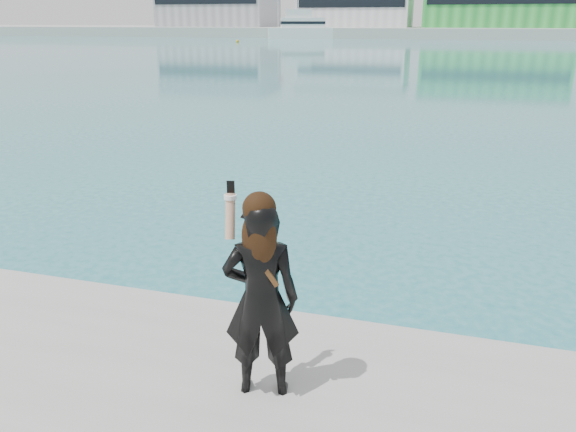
{
  "coord_description": "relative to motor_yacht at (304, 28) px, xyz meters",
  "views": [
    {
      "loc": [
        1.06,
        -3.74,
        3.52
      ],
      "look_at": [
        -0.18,
        0.44,
        1.99
      ],
      "focal_mm": 35.0,
      "sensor_mm": 36.0,
      "label": 1
    }
  ],
  "objects": [
    {
      "name": "woman",
      "position": [
        28.91,
        -110.35,
        -0.39
      ],
      "size": [
        0.64,
        0.5,
        1.63
      ],
      "rotation": [
        0.0,
        0.0,
        3.4
      ],
      "color": "black",
      "rests_on": "near_quay"
    },
    {
      "name": "warehouse_white",
      "position": [
        7.09,
        17.89,
        4.74
      ],
      "size": [
        24.48,
        15.35,
        9.5
      ],
      "color": "silver",
      "rests_on": "far_quay"
    },
    {
      "name": "buoy_far",
      "position": [
        -5.51,
        -22.59,
        -2.02
      ],
      "size": [
        0.5,
        0.5,
        0.5
      ],
      "primitive_type": "sphere",
      "color": "#E4A50C",
      "rests_on": "ground"
    },
    {
      "name": "flagpole_left",
      "position": [
        -8.82,
        10.91,
        4.52
      ],
      "size": [
        1.28,
        0.16,
        8.0
      ],
      "color": "silver",
      "rests_on": "far_quay"
    },
    {
      "name": "motor_yacht",
      "position": [
        0.0,
        0.0,
        0.0
      ],
      "size": [
        15.89,
        9.39,
        7.17
      ],
      "rotation": [
        0.0,
        0.0,
        0.36
      ],
      "color": "white",
      "rests_on": "ground"
    },
    {
      "name": "warehouse_grey_left",
      "position": [
        -25.91,
        17.89,
        5.74
      ],
      "size": [
        26.52,
        16.36,
        11.5
      ],
      "color": "gray",
      "rests_on": "far_quay"
    },
    {
      "name": "far_quay",
      "position": [
        29.09,
        19.91,
        -1.02
      ],
      "size": [
        320.0,
        40.0,
        2.0
      ],
      "primitive_type": "cube",
      "color": "#9E9E99",
      "rests_on": "ground"
    },
    {
      "name": "warehouse_green",
      "position": [
        37.09,
        17.89,
        5.24
      ],
      "size": [
        30.6,
        16.36,
        10.5
      ],
      "color": "green",
      "rests_on": "far_quay"
    }
  ]
}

